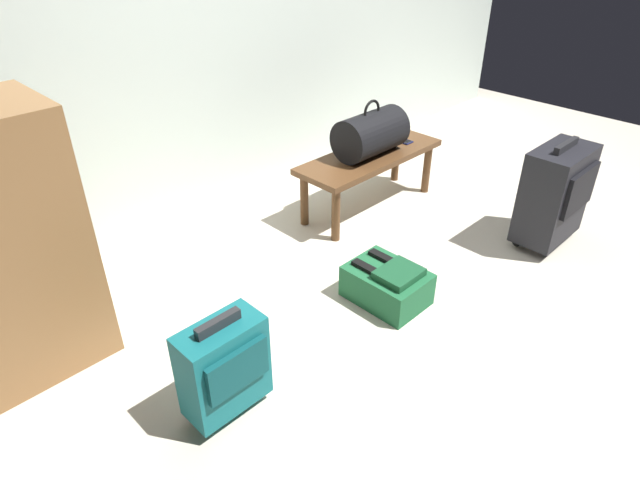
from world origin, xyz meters
TOP-DOWN VIEW (x-y plane):
  - ground_plane at (0.00, 0.00)m, footprint 6.60×6.60m
  - bench at (0.47, 0.82)m, footprint 1.00×0.36m
  - duffel_bag_black at (0.46, 0.82)m, footprint 0.44×0.26m
  - cell_phone at (0.77, 0.82)m, footprint 0.07×0.14m
  - suitcase_upright_charcoal at (0.86, -0.18)m, footprint 0.42×0.26m
  - suitcase_small_teal at (-1.18, 0.11)m, footprint 0.32×0.18m
  - backpack_green at (-0.20, 0.13)m, footprint 0.28×0.38m
  - side_cabinet at (-1.58, 0.94)m, footprint 0.56×0.44m

SIDE VIEW (x-z plane):
  - ground_plane at x=0.00m, z-range 0.00..0.00m
  - backpack_green at x=-0.20m, z-range -0.01..0.20m
  - suitcase_small_teal at x=-1.18m, z-range 0.01..0.47m
  - bench at x=0.47m, z-range 0.13..0.50m
  - suitcase_upright_charcoal at x=0.86m, z-range 0.01..0.62m
  - cell_phone at x=0.77m, z-range 0.37..0.38m
  - duffel_bag_black at x=0.46m, z-range 0.33..0.67m
  - side_cabinet at x=-1.58m, z-range 0.00..1.10m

